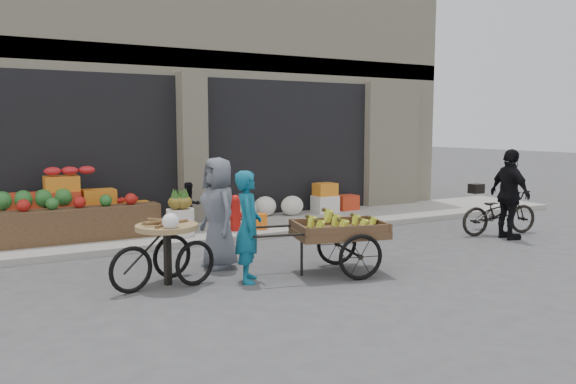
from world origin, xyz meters
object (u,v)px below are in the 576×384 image
banana_cart (336,228)px  vendor_woman (248,227)px  seated_person (190,205)px  bicycle (499,212)px  cyclist (510,194)px  orange_bucket (259,221)px  vendor_grey (219,213)px  fire_hydrant (235,211)px  pineapple_bin (180,222)px  tricycle_cart (167,244)px

banana_cart → vendor_woman: bearing=-175.8°
seated_person → bicycle: seated_person is taller
seated_person → cyclist: bearing=-43.3°
orange_bucket → vendor_grey: size_ratio=0.19×
orange_bucket → vendor_grey: 2.74m
fire_hydrant → bicycle: (4.70, -2.36, -0.05)m
fire_hydrant → orange_bucket: 0.55m
banana_cart → pineapple_bin: bearing=124.1°
banana_cart → cyclist: size_ratio=1.36×
banana_cart → fire_hydrant: bearing=106.1°
cyclist → fire_hydrant: bearing=69.1°
vendor_woman → cyclist: size_ratio=0.90×
vendor_grey → cyclist: bearing=79.6°
pineapple_bin → seated_person: size_ratio=0.56×
seated_person → vendor_woman: vendor_woman is taller
banana_cart → seated_person: bearing=115.6°
tricycle_cart → vendor_grey: bearing=14.4°
tricycle_cart → orange_bucket: bearing=29.0°
orange_bucket → seated_person: 1.42m
banana_cart → vendor_woman: vendor_woman is taller
fire_hydrant → tricycle_cart: (-2.18, -2.69, 0.06)m
orange_bucket → cyclist: (4.00, -2.71, 0.60)m
pineapple_bin → tricycle_cart: 2.95m
seated_person → vendor_woman: 3.74m
cyclist → vendor_grey: bearing=94.2°
seated_person → vendor_grey: size_ratio=0.55×
vendor_grey → fire_hydrant: bearing=146.5°
tricycle_cart → cyclist: (6.68, -0.08, 0.30)m
tricycle_cart → vendor_grey: (0.98, 0.57, 0.28)m
orange_bucket → vendor_woman: vendor_woman is taller
orange_bucket → vendor_grey: (-1.70, -2.07, 0.58)m
seated_person → banana_cart: seated_person is taller
fire_hydrant → vendor_woman: size_ratio=0.46×
bicycle → orange_bucket: bearing=71.8°
orange_bucket → tricycle_cart: 3.77m
orange_bucket → vendor_grey: vendor_grey is taller
tricycle_cart → bicycle: bearing=-12.8°
fire_hydrant → vendor_woman: 3.28m
pineapple_bin → tricycle_cart: (-1.08, -2.74, 0.20)m
vendor_woman → vendor_grey: bearing=29.4°
bicycle → cyclist: (-0.20, -0.40, 0.42)m
seated_person → banana_cart: bearing=-87.4°
banana_cart → tricycle_cart: bearing=179.2°
vendor_woman → tricycle_cart: size_ratio=1.06×
bicycle → vendor_woman: bearing=107.4°
banana_cart → bicycle: bearing=24.3°
bicycle → fire_hydrant: bearing=73.9°
orange_bucket → seated_person: seated_person is taller
seated_person → orange_bucket: bearing=-40.3°
banana_cart → vendor_grey: vendor_grey is taller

